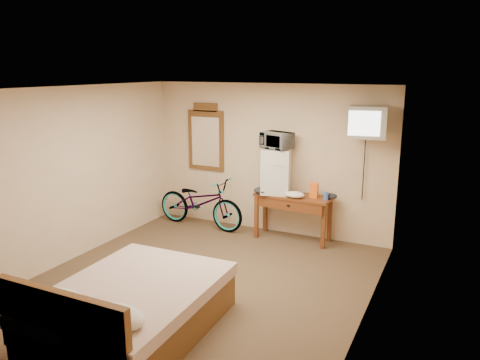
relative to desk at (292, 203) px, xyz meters
The scene contains 13 objects.
room 2.17m from the desk, 105.33° to the right, with size 4.60×4.64×2.50m.
desk is the anchor object (origin of this frame).
mini_fridge 0.58m from the desk, behind, with size 0.53×0.52×0.73m.
microwave 1.04m from the desk, behind, with size 0.48×0.33×0.27m, color silver.
snack_bag 0.43m from the desk, ahead, with size 0.12×0.07×0.24m, color orange.
blue_cup 0.58m from the desk, ahead, with size 0.07×0.07×0.13m, color blue.
cloth_cream 0.22m from the desk, 55.72° to the right, with size 0.32×0.24×0.10m, color silver.
cloth_dark_a 0.53m from the desk, 165.90° to the right, with size 0.29×0.22×0.11m, color black.
cloth_dark_b 0.64m from the desk, ahead, with size 0.19×0.16×0.09m, color black.
crt_television 1.75m from the desk, ahead, with size 0.59×0.64×0.46m.
wall_mirror 1.98m from the desk, behind, with size 0.70×0.04×1.19m.
bicycle 1.68m from the desk, behind, with size 0.59×1.70×0.89m, color black.
bed 3.45m from the desk, 100.05° to the right, with size 1.56×2.04×0.90m.
Camera 1 is at (2.92, -4.86, 2.74)m, focal length 35.00 mm.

